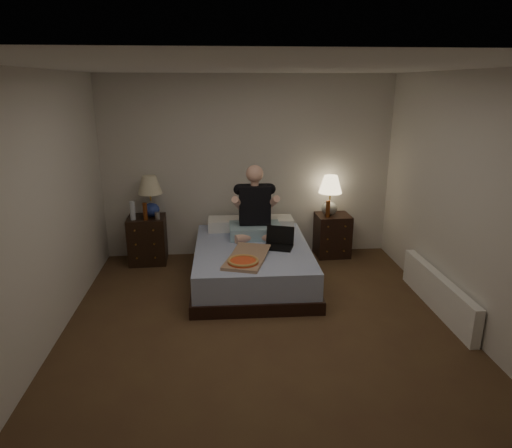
{
  "coord_description": "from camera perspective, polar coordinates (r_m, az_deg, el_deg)",
  "views": [
    {
      "loc": [
        -0.41,
        -4.0,
        2.37
      ],
      "look_at": [
        0.0,
        0.9,
        0.85
      ],
      "focal_mm": 32.0,
      "sensor_mm": 36.0,
      "label": 1
    }
  ],
  "objects": [
    {
      "name": "floor",
      "position": [
        4.67,
        0.94,
        -13.34
      ],
      "size": [
        4.0,
        4.5,
        0.0
      ],
      "primitive_type": "cube",
      "color": "brown",
      "rests_on": "ground"
    },
    {
      "name": "ceiling",
      "position": [
        4.02,
        1.12,
        19.01
      ],
      "size": [
        4.0,
        4.5,
        0.0
      ],
      "primitive_type": "cube",
      "rotation": [
        3.14,
        0.0,
        0.0
      ],
      "color": "white",
      "rests_on": "ground"
    },
    {
      "name": "wall_back",
      "position": [
        6.36,
        -1.01,
        7.04
      ],
      "size": [
        4.0,
        0.0,
        2.5
      ],
      "primitive_type": "cube",
      "rotation": [
        1.57,
        0.0,
        0.0
      ],
      "color": "beige",
      "rests_on": "ground"
    },
    {
      "name": "wall_front",
      "position": [
        2.12,
        7.3,
        -14.95
      ],
      "size": [
        4.0,
        0.0,
        2.5
      ],
      "primitive_type": "cube",
      "rotation": [
        -1.57,
        0.0,
        0.0
      ],
      "color": "beige",
      "rests_on": "ground"
    },
    {
      "name": "wall_left",
      "position": [
        4.45,
        -25.55,
        0.87
      ],
      "size": [
        0.0,
        4.5,
        2.5
      ],
      "primitive_type": "cube",
      "rotation": [
        1.57,
        0.0,
        1.57
      ],
      "color": "beige",
      "rests_on": "ground"
    },
    {
      "name": "wall_right",
      "position": [
        4.8,
        25.52,
        1.98
      ],
      "size": [
        0.0,
        4.5,
        2.5
      ],
      "primitive_type": "cube",
      "rotation": [
        1.57,
        0.0,
        -1.57
      ],
      "color": "beige",
      "rests_on": "ground"
    },
    {
      "name": "bed",
      "position": [
        5.67,
        -0.46,
        -4.99
      ],
      "size": [
        1.4,
        1.86,
        0.46
      ],
      "primitive_type": "cube",
      "rotation": [
        0.0,
        0.0,
        -0.01
      ],
      "color": "#5A71B5",
      "rests_on": "floor"
    },
    {
      "name": "nightstand_left",
      "position": [
        6.42,
        -13.39,
        -1.92
      ],
      "size": [
        0.51,
        0.46,
        0.64
      ],
      "primitive_type": "cube",
      "rotation": [
        0.0,
        0.0,
        0.03
      ],
      "color": "black",
      "rests_on": "floor"
    },
    {
      "name": "nightstand_right",
      "position": [
        6.59,
        9.51,
        -1.36
      ],
      "size": [
        0.48,
        0.43,
        0.6
      ],
      "primitive_type": "cube",
      "rotation": [
        0.0,
        0.0,
        0.04
      ],
      "color": "black",
      "rests_on": "floor"
    },
    {
      "name": "lamp_left",
      "position": [
        6.26,
        -13.06,
        3.38
      ],
      "size": [
        0.36,
        0.36,
        0.56
      ],
      "primitive_type": null,
      "rotation": [
        0.0,
        0.0,
        0.15
      ],
      "color": "navy",
      "rests_on": "nightstand_left"
    },
    {
      "name": "lamp_right",
      "position": [
        6.42,
        9.23,
        3.54
      ],
      "size": [
        0.37,
        0.37,
        0.56
      ],
      "primitive_type": null,
      "rotation": [
        0.0,
        0.0,
        0.19
      ],
      "color": "gray",
      "rests_on": "nightstand_right"
    },
    {
      "name": "water_bottle",
      "position": [
        6.21,
        -15.17,
        1.63
      ],
      "size": [
        0.07,
        0.07,
        0.25
      ],
      "primitive_type": "cylinder",
      "color": "silver",
      "rests_on": "nightstand_left"
    },
    {
      "name": "soda_can",
      "position": [
        6.17,
        -12.23,
        1.0
      ],
      "size": [
        0.07,
        0.07,
        0.1
      ],
      "primitive_type": "cylinder",
      "color": "#A4A39F",
      "rests_on": "nightstand_left"
    },
    {
      "name": "beer_bottle_left",
      "position": [
        6.17,
        -13.69,
        1.54
      ],
      "size": [
        0.06,
        0.06,
        0.23
      ],
      "primitive_type": "cylinder",
      "color": "#5F2A0D",
      "rests_on": "nightstand_left"
    },
    {
      "name": "beer_bottle_right",
      "position": [
        6.36,
        8.98,
        1.89
      ],
      "size": [
        0.06,
        0.06,
        0.23
      ],
      "primitive_type": "cylinder",
      "color": "#5F2B0D",
      "rests_on": "nightstand_right"
    },
    {
      "name": "person",
      "position": [
        5.8,
        -0.13,
        2.77
      ],
      "size": [
        0.66,
        0.52,
        0.93
      ],
      "primitive_type": null,
      "rotation": [
        0.0,
        0.0,
        -0.01
      ],
      "color": "black",
      "rests_on": "bed"
    },
    {
      "name": "laptop",
      "position": [
        5.49,
        2.8,
        -1.85
      ],
      "size": [
        0.41,
        0.37,
        0.24
      ],
      "primitive_type": null,
      "rotation": [
        0.0,
        0.0,
        -0.33
      ],
      "color": "black",
      "rests_on": "bed"
    },
    {
      "name": "pizza_box",
      "position": [
        5.0,
        -1.62,
        -4.77
      ],
      "size": [
        0.61,
        0.85,
        0.08
      ],
      "primitive_type": null,
      "rotation": [
        0.0,
        0.0,
        -0.31
      ],
      "color": "tan",
      "rests_on": "bed"
    },
    {
      "name": "radiator",
      "position": [
        5.37,
        21.76,
        -7.97
      ],
      "size": [
        0.1,
        1.6,
        0.4
      ],
      "primitive_type": "cube",
      "color": "white",
      "rests_on": "floor"
    }
  ]
}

